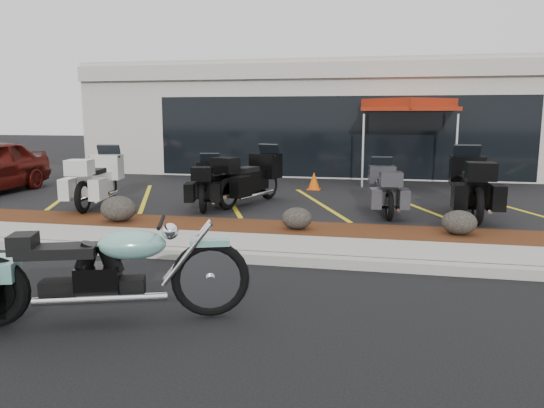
% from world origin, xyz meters
% --- Properties ---
extents(ground, '(90.00, 90.00, 0.00)m').
position_xyz_m(ground, '(0.00, 0.00, 0.00)').
color(ground, black).
rests_on(ground, ground).
extents(curb, '(24.00, 0.25, 0.15)m').
position_xyz_m(curb, '(0.00, 0.90, 0.07)').
color(curb, gray).
rests_on(curb, ground).
extents(sidewalk, '(24.00, 1.20, 0.15)m').
position_xyz_m(sidewalk, '(0.00, 1.60, 0.07)').
color(sidewalk, gray).
rests_on(sidewalk, ground).
extents(mulch_bed, '(24.00, 1.20, 0.16)m').
position_xyz_m(mulch_bed, '(0.00, 2.80, 0.08)').
color(mulch_bed, '#34170B').
rests_on(mulch_bed, ground).
extents(upper_lot, '(26.00, 9.60, 0.15)m').
position_xyz_m(upper_lot, '(0.00, 8.20, 0.07)').
color(upper_lot, black).
rests_on(upper_lot, ground).
extents(dealership_building, '(18.00, 8.16, 4.00)m').
position_xyz_m(dealership_building, '(0.00, 14.47, 2.01)').
color(dealership_building, '#A39F94').
rests_on(dealership_building, ground).
extents(boulder_left, '(0.71, 0.59, 0.50)m').
position_xyz_m(boulder_left, '(-3.58, 2.64, 0.41)').
color(boulder_left, black).
rests_on(boulder_left, mulch_bed).
extents(boulder_mid, '(0.56, 0.46, 0.39)m').
position_xyz_m(boulder_mid, '(-0.06, 2.67, 0.36)').
color(boulder_mid, black).
rests_on(boulder_mid, mulch_bed).
extents(boulder_right, '(0.60, 0.50, 0.43)m').
position_xyz_m(boulder_right, '(2.76, 2.79, 0.37)').
color(boulder_right, black).
rests_on(boulder_right, mulch_bed).
extents(hero_cruiser, '(3.31, 1.81, 1.13)m').
position_xyz_m(hero_cruiser, '(-0.38, -1.34, 0.57)').
color(hero_cruiser, '#6EAC9F').
rests_on(hero_cruiser, ground).
extents(touring_white, '(1.27, 2.45, 1.36)m').
position_xyz_m(touring_white, '(-5.01, 4.96, 0.83)').
color(touring_white, silver).
rests_on(touring_white, upper_lot).
extents(touring_black_front, '(1.18, 2.14, 1.18)m').
position_xyz_m(touring_black_front, '(-2.57, 5.25, 0.74)').
color(touring_black_front, black).
rests_on(touring_black_front, upper_lot).
extents(touring_black_mid, '(1.64, 2.52, 1.37)m').
position_xyz_m(touring_black_mid, '(-1.30, 5.98, 0.83)').
color(touring_black_mid, black).
rests_on(touring_black_mid, upper_lot).
extents(touring_grey, '(1.01, 2.07, 1.16)m').
position_xyz_m(touring_grey, '(1.40, 5.24, 0.73)').
color(touring_grey, '#333338').
rests_on(touring_grey, upper_lot).
extents(touring_black_rear, '(0.95, 2.46, 1.43)m').
position_xyz_m(touring_black_rear, '(3.22, 5.47, 0.86)').
color(touring_black_rear, black).
rests_on(touring_black_rear, upper_lot).
extents(traffic_cone, '(0.41, 0.41, 0.49)m').
position_xyz_m(traffic_cone, '(-0.43, 7.91, 0.39)').
color(traffic_cone, '#CE4C06').
rests_on(traffic_cone, upper_lot).
extents(popup_canopy, '(3.29, 3.29, 2.54)m').
position_xyz_m(popup_canopy, '(2.14, 9.99, 2.45)').
color(popup_canopy, silver).
rests_on(popup_canopy, upper_lot).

